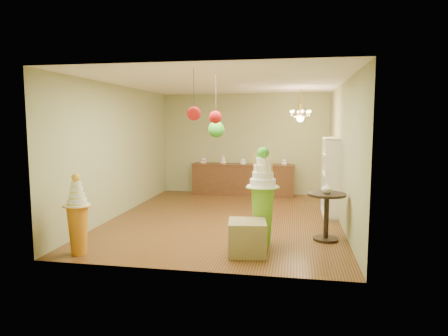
% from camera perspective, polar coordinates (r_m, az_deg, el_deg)
% --- Properties ---
extents(floor, '(6.50, 6.50, 0.00)m').
position_cam_1_polar(floor, '(9.09, 0.27, -7.18)').
color(floor, brown).
rests_on(floor, ground).
extents(ceiling, '(6.50, 6.50, 0.00)m').
position_cam_1_polar(ceiling, '(8.87, 0.28, 12.00)').
color(ceiling, white).
rests_on(ceiling, ground).
extents(wall_back, '(5.00, 0.04, 3.00)m').
position_cam_1_polar(wall_back, '(12.06, 2.92, 3.44)').
color(wall_back, tan).
rests_on(wall_back, ground).
extents(wall_front, '(5.00, 0.04, 3.00)m').
position_cam_1_polar(wall_front, '(5.69, -5.34, -0.18)').
color(wall_front, tan).
rests_on(wall_front, ground).
extents(wall_left, '(0.04, 6.50, 3.00)m').
position_cam_1_polar(wall_left, '(9.60, -14.61, 2.41)').
color(wall_left, tan).
rests_on(wall_left, ground).
extents(wall_right, '(0.04, 6.50, 3.00)m').
position_cam_1_polar(wall_right, '(8.78, 16.58, 1.97)').
color(wall_right, tan).
rests_on(wall_right, ground).
extents(pedestal_green, '(0.65, 0.65, 1.74)m').
position_cam_1_polar(pedestal_green, '(7.07, 5.53, -5.02)').
color(pedestal_green, '#70B828').
rests_on(pedestal_green, floor).
extents(pedestal_orange, '(0.46, 0.46, 1.34)m').
position_cam_1_polar(pedestal_orange, '(7.00, -20.15, -7.31)').
color(pedestal_orange, orange).
rests_on(pedestal_orange, floor).
extents(burlap_riser, '(0.69, 0.69, 0.55)m').
position_cam_1_polar(burlap_riser, '(6.67, 3.33, -9.89)').
color(burlap_riser, '#90814E').
rests_on(burlap_riser, floor).
extents(sideboard, '(3.04, 0.54, 1.16)m').
position_cam_1_polar(sideboard, '(11.89, 2.72, -1.56)').
color(sideboard, '#55311A').
rests_on(sideboard, floor).
extents(shelving_unit, '(0.33, 1.20, 1.80)m').
position_cam_1_polar(shelving_unit, '(9.62, 14.97, -1.17)').
color(shelving_unit, beige).
rests_on(shelving_unit, floor).
extents(round_table, '(0.90, 0.90, 0.88)m').
position_cam_1_polar(round_table, '(7.56, 14.43, -5.83)').
color(round_table, black).
rests_on(round_table, floor).
extents(vase, '(0.24, 0.24, 0.19)m').
position_cam_1_polar(vase, '(7.49, 14.52, -2.78)').
color(vase, beige).
rests_on(vase, round_table).
extents(pom_red_left, '(0.22, 0.22, 0.86)m').
position_cam_1_polar(pom_red_left, '(6.78, -1.24, 7.29)').
color(pom_red_left, '#403B2E').
rests_on(pom_red_left, ceiling).
extents(pom_green_mid, '(0.31, 0.31, 1.13)m').
position_cam_1_polar(pom_green_mid, '(7.69, -1.11, 5.56)').
color(pom_green_mid, '#403B2E').
rests_on(pom_green_mid, ceiling).
extents(pom_red_right, '(0.22, 0.22, 0.81)m').
position_cam_1_polar(pom_red_right, '(6.32, -4.32, 7.78)').
color(pom_red_right, '#403B2E').
rests_on(pom_red_right, ceiling).
extents(chandelier, '(0.70, 0.70, 0.85)m').
position_cam_1_polar(chandelier, '(10.07, 10.85, 7.27)').
color(chandelier, '#EDB953').
rests_on(chandelier, ceiling).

